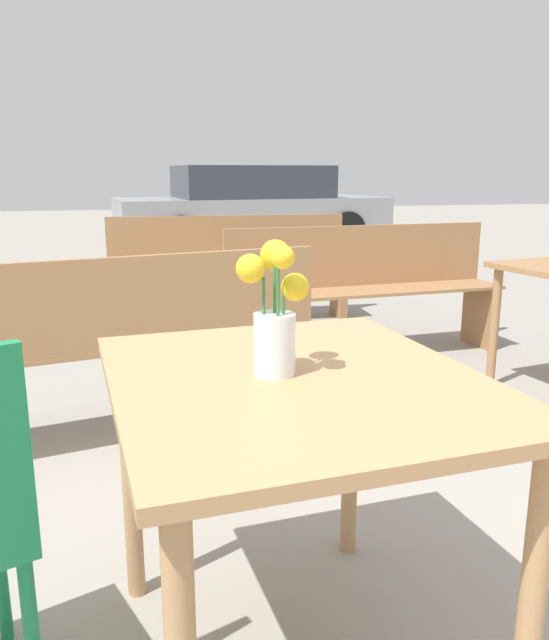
{
  "coord_description": "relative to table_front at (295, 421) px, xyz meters",
  "views": [
    {
      "loc": [
        -0.36,
        -1.26,
        1.19
      ],
      "look_at": [
        -0.04,
        0.02,
        0.88
      ],
      "focal_mm": 35.0,
      "sensor_mm": 36.0,
      "label": 1
    }
  ],
  "objects": [
    {
      "name": "table_front",
      "position": [
        0.0,
        0.0,
        0.0
      ],
      "size": [
        0.86,
        0.98,
        0.76
      ],
      "color": "tan",
      "rests_on": "ground_plane"
    },
    {
      "name": "parked_car",
      "position": [
        1.74,
        8.66,
        -0.03
      ],
      "size": [
        4.37,
        2.02,
        1.29
      ],
      "color": "gray",
      "rests_on": "ground_plane"
    },
    {
      "name": "flower_vase",
      "position": [
        -0.04,
        0.02,
        0.23
      ],
      "size": [
        0.16,
        0.15,
        0.29
      ],
      "color": "silver",
      "rests_on": "table_front"
    },
    {
      "name": "bench_near",
      "position": [
        -0.42,
        1.47,
        -0.17
      ],
      "size": [
        1.93,
        0.73,
        0.85
      ],
      "color": "#9E7047",
      "rests_on": "ground_plane"
    },
    {
      "name": "bench_middle",
      "position": [
        1.2,
        2.55,
        -0.18
      ],
      "size": [
        1.86,
        0.47,
        0.85
      ],
      "color": "#9E7047",
      "rests_on": "ground_plane"
    },
    {
      "name": "bench_far",
      "position": [
        0.51,
        3.74,
        -0.17
      ],
      "size": [
        1.96,
        0.45,
        0.85
      ],
      "color": "#9E7047",
      "rests_on": "ground_plane"
    }
  ]
}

